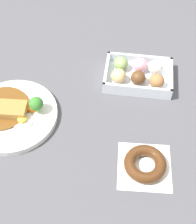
# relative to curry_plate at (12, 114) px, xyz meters

# --- Properties ---
(ground_plane) EXTENTS (1.60, 1.60, 0.00)m
(ground_plane) POSITION_rel_curry_plate_xyz_m (-0.17, -0.00, -0.01)
(ground_plane) COLOR #4C4C51
(curry_plate) EXTENTS (0.26, 0.26, 0.07)m
(curry_plate) POSITION_rel_curry_plate_xyz_m (0.00, 0.00, 0.00)
(curry_plate) COLOR white
(curry_plate) RESTS_ON ground_plane
(donut_box) EXTENTS (0.21, 0.14, 0.06)m
(donut_box) POSITION_rel_curry_plate_xyz_m (-0.35, -0.19, 0.01)
(donut_box) COLOR silver
(donut_box) RESTS_ON ground_plane
(chocolate_ring_donut) EXTENTS (0.14, 0.14, 0.03)m
(chocolate_ring_donut) POSITION_rel_curry_plate_xyz_m (-0.38, 0.11, 0.00)
(chocolate_ring_donut) COLOR white
(chocolate_ring_donut) RESTS_ON ground_plane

